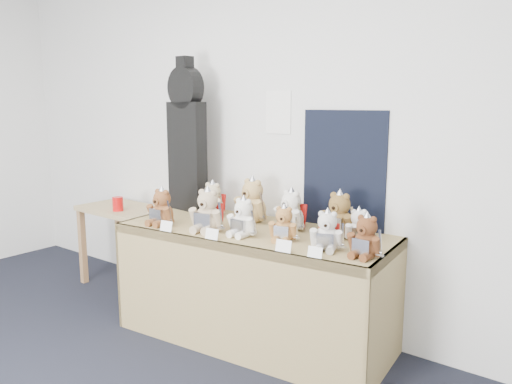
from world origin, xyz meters
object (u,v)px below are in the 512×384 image
Objects in this scene: red_cup at (118,204)px; side_table at (126,222)px; teddy_front_end at (366,238)px; teddy_back_centre_right at (291,212)px; teddy_back_end at (358,227)px; guitar_case at (187,137)px; teddy_front_far_left at (162,209)px; teddy_front_centre at (243,219)px; teddy_back_right at (339,216)px; teddy_front_left at (208,212)px; teddy_front_far_right at (327,232)px; teddy_back_centre_left at (252,202)px; teddy_back_left at (212,201)px; display_table at (250,256)px; teddy_front_right at (284,225)px.

side_table is at bearing 115.78° from red_cup.
red_cup is at bearing 179.45° from teddy_front_end.
teddy_back_centre_right is 1.34× the size of teddy_back_end.
guitar_case is 1.52m from teddy_back_end.
teddy_front_far_left is 1.03× the size of teddy_front_centre.
teddy_back_right reaches higher than teddy_front_far_left.
teddy_front_left is 0.82m from teddy_front_far_right.
teddy_front_end is 0.83× the size of teddy_back_right.
teddy_front_left reaches higher than teddy_front_far_right.
teddy_back_centre_right is (0.40, 0.36, -0.01)m from teddy_front_left.
teddy_front_centre is 0.91× the size of teddy_back_centre_right.
red_cup is at bearing -167.34° from teddy_back_centre_left.
teddy_front_centre is 0.59m from teddy_back_left.
teddy_front_end is at bearing -13.21° from teddy_back_centre_right.
teddy_back_centre_left is 1.10× the size of teddy_back_right.
teddy_back_end is (0.06, 0.28, -0.01)m from teddy_front_far_right.
teddy_front_left reaches higher than display_table.
teddy_front_centre is at bearing -173.84° from teddy_front_end.
teddy_back_left is at bearing 153.91° from display_table.
teddy_front_left is 0.54m from teddy_back_centre_right.
display_table is 1.48m from side_table.
teddy_back_centre_right is at bearing 150.99° from teddy_back_end.
red_cup is 0.48× the size of teddy_front_right.
teddy_front_end is at bearing -17.43° from teddy_front_right.
teddy_front_right is at bearing -124.34° from teddy_back_right.
teddy_back_centre_right is at bearing 160.81° from teddy_front_end.
teddy_back_centre_left is (-0.19, 0.33, 0.03)m from teddy_front_centre.
teddy_front_far_right is 0.74× the size of teddy_back_centre_left.
teddy_back_right is (-0.32, 0.29, 0.02)m from teddy_front_end.
teddy_front_end is at bearing -15.43° from teddy_back_left.
red_cup is at bearing 159.69° from teddy_front_right.
display_table is at bearing 23.01° from teddy_front_left.
teddy_back_end is at bearing 4.55° from red_cup.
teddy_front_far_left is 0.89× the size of teddy_front_left.
teddy_back_left reaches higher than teddy_front_right.
teddy_front_far_left is at bearing -109.37° from teddy_back_left.
guitar_case reaches higher than teddy_front_end.
teddy_back_right is (1.00, 0.06, 0.01)m from teddy_back_left.
guitar_case is 1.21m from teddy_front_right.
teddy_front_left is 0.39m from teddy_back_centre_left.
teddy_back_end is at bearing 5.45° from guitar_case.
teddy_back_centre_left is at bearing 148.56° from teddy_back_end.
teddy_front_centre is 0.95× the size of teddy_back_left.
teddy_back_centre_right is at bearing 129.08° from teddy_front_far_right.
teddy_back_centre_left is at bearing 166.47° from teddy_front_end.
teddy_front_end is (0.53, -0.00, 0.01)m from teddy_front_right.
side_table is 2.71× the size of teddy_front_left.
teddy_back_right reaches higher than teddy_back_centre_right.
teddy_front_end is 0.88× the size of teddy_back_centre_right.
teddy_front_far_left is at bearing -143.43° from teddy_back_centre_right.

